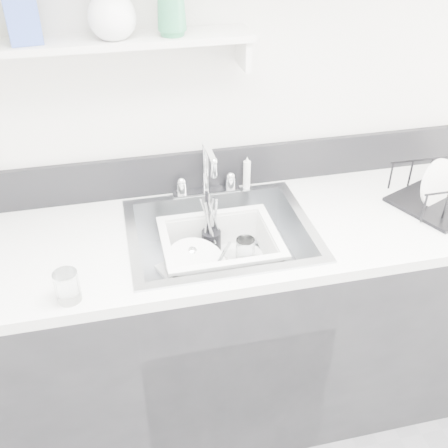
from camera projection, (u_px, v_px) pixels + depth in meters
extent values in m
cube|color=silver|center=(202.00, 95.00, 1.84)|extent=(3.50, 0.02, 2.60)
cube|color=black|center=(221.00, 329.00, 2.09)|extent=(3.20, 0.62, 0.88)
cube|color=white|center=(221.00, 235.00, 1.83)|extent=(3.20, 0.62, 0.04)
cube|color=black|center=(204.00, 170.00, 2.01)|extent=(3.20, 0.02, 0.16)
cube|color=silver|center=(206.00, 192.00, 2.02)|extent=(0.26, 0.06, 0.02)
cylinder|color=silver|center=(182.00, 188.00, 1.98)|extent=(0.04, 0.04, 0.05)
cylinder|color=silver|center=(230.00, 183.00, 2.02)|extent=(0.04, 0.04, 0.05)
cylinder|color=silver|center=(206.00, 168.00, 1.96)|extent=(0.02, 0.02, 0.20)
cylinder|color=silver|center=(209.00, 152.00, 1.84)|extent=(0.02, 0.15, 0.02)
cylinder|color=white|center=(247.00, 173.00, 2.01)|extent=(0.03, 0.03, 0.14)
cube|color=silver|center=(92.00, 42.00, 1.60)|extent=(1.00, 0.16, 0.02)
cube|color=silver|center=(243.00, 52.00, 1.72)|extent=(0.02, 0.14, 0.10)
cylinder|color=white|center=(199.00, 275.00, 1.84)|extent=(0.24, 0.24, 0.01)
cylinder|color=white|center=(200.00, 271.00, 1.84)|extent=(0.23, 0.23, 0.01)
cylinder|color=white|center=(196.00, 264.00, 1.81)|extent=(0.26, 0.26, 0.10)
cylinder|color=black|center=(211.00, 242.00, 1.94)|extent=(0.07, 0.07, 0.09)
cylinder|color=silver|center=(207.00, 223.00, 1.90)|extent=(0.01, 0.05, 0.18)
cylinder|color=silver|center=(215.00, 226.00, 1.90)|extent=(0.02, 0.04, 0.16)
cylinder|color=black|center=(208.00, 219.00, 1.89)|extent=(0.01, 0.05, 0.20)
cylinder|color=white|center=(245.00, 251.00, 1.89)|extent=(0.08, 0.08, 0.10)
cylinder|color=white|center=(67.00, 287.00, 1.50)|extent=(0.07, 0.07, 0.10)
imported|color=white|center=(253.00, 267.00, 1.86)|extent=(0.16, 0.16, 0.04)
imported|color=#3952AB|center=(20.00, 6.00, 1.50)|extent=(0.10, 0.11, 0.20)
imported|color=white|center=(111.00, 6.00, 1.54)|extent=(0.17, 0.17, 0.19)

